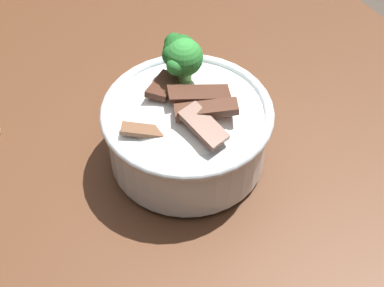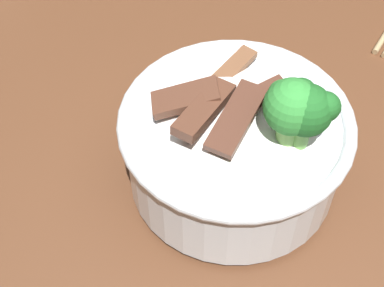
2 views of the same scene
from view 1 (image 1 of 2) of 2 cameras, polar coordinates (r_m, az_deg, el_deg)
dining_table at (r=0.95m, az=-6.80°, el=-2.25°), size 1.41×0.92×0.77m
rice_bowl at (r=0.72m, az=-0.48°, el=1.74°), size 0.21×0.21×0.15m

